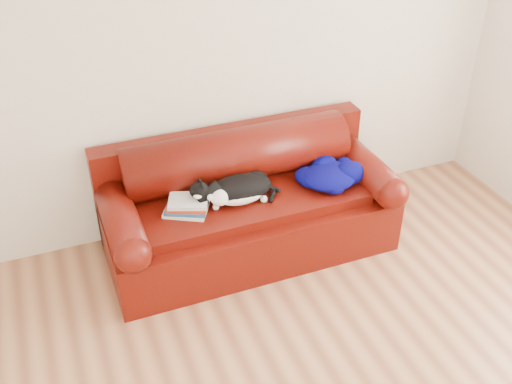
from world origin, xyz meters
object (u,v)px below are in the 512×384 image
(book_stack, at_px, (187,206))
(cat, at_px, (240,190))
(blanket, at_px, (330,174))
(sofa_base, at_px, (249,222))

(book_stack, relative_size, cat, 0.54)
(book_stack, xyz_separation_m, blanket, (1.09, -0.03, 0.02))
(cat, distance_m, blanket, 0.71)
(book_stack, relative_size, blanket, 0.65)
(sofa_base, distance_m, book_stack, 0.57)
(blanket, bearing_deg, sofa_base, 172.29)
(sofa_base, height_order, blanket, blanket)
(sofa_base, relative_size, book_stack, 5.81)
(cat, relative_size, blanket, 1.20)
(sofa_base, relative_size, blanket, 3.75)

